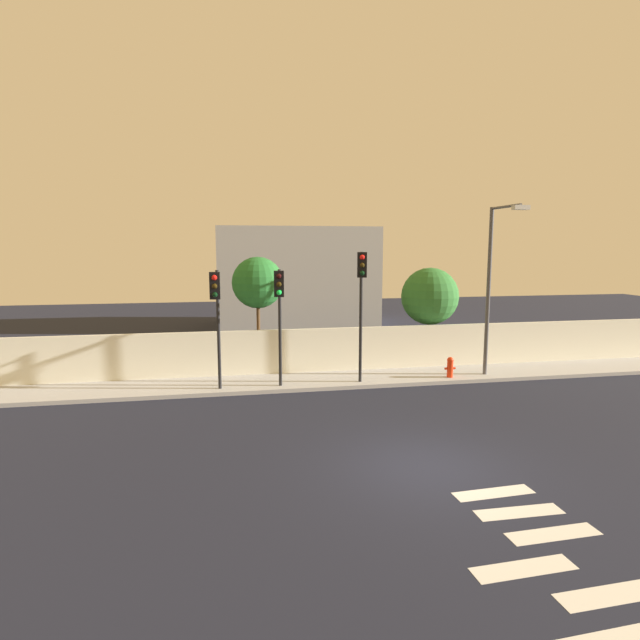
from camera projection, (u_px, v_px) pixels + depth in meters
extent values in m
plane|color=black|center=(426.00, 467.00, 12.58)|extent=(80.00, 80.00, 0.00)
cube|color=#ADADAD|center=(347.00, 380.00, 20.54)|extent=(36.00, 2.40, 0.15)
cube|color=silver|center=(339.00, 349.00, 21.66)|extent=(36.00, 0.18, 1.80)
cube|color=silver|center=(612.00, 595.00, 7.94)|extent=(1.81, 0.50, 0.01)
cube|color=silver|center=(524.00, 568.00, 8.59)|extent=(1.82, 0.51, 0.01)
cube|color=silver|center=(553.00, 534.00, 9.63)|extent=(1.81, 0.50, 0.01)
cube|color=silver|center=(519.00, 512.00, 10.43)|extent=(1.80, 0.46, 0.01)
cube|color=silver|center=(494.00, 493.00, 11.24)|extent=(1.82, 0.53, 0.01)
cylinder|color=black|center=(280.00, 328.00, 19.10)|extent=(0.12, 0.12, 4.33)
cylinder|color=black|center=(279.00, 273.00, 18.28)|extent=(0.21, 1.07, 0.08)
cube|color=black|center=(279.00, 284.00, 17.80)|extent=(0.36, 0.24, 0.90)
sphere|color=black|center=(279.00, 276.00, 17.65)|extent=(0.18, 0.18, 0.18)
sphere|color=#33260A|center=(279.00, 284.00, 17.69)|extent=(0.18, 0.18, 0.18)
sphere|color=#19F24C|center=(279.00, 293.00, 17.72)|extent=(0.18, 0.18, 0.18)
cylinder|color=black|center=(361.00, 318.00, 19.62)|extent=(0.12, 0.12, 4.95)
cylinder|color=black|center=(362.00, 255.00, 18.84)|extent=(0.29, 0.91, 0.08)
cube|color=black|center=(362.00, 265.00, 18.44)|extent=(0.38, 0.27, 0.90)
sphere|color=red|center=(362.00, 257.00, 18.28)|extent=(0.18, 0.18, 0.18)
sphere|color=#33260A|center=(362.00, 265.00, 18.32)|extent=(0.18, 0.18, 0.18)
sphere|color=black|center=(362.00, 273.00, 18.36)|extent=(0.18, 0.18, 0.18)
cylinder|color=black|center=(219.00, 330.00, 18.69)|extent=(0.12, 0.12, 4.32)
cylinder|color=black|center=(216.00, 274.00, 17.72)|extent=(0.15, 1.40, 0.08)
cube|color=black|center=(215.00, 286.00, 17.08)|extent=(0.35, 0.22, 0.90)
sphere|color=red|center=(214.00, 278.00, 16.92)|extent=(0.18, 0.18, 0.18)
sphere|color=#33260A|center=(215.00, 286.00, 16.96)|extent=(0.18, 0.18, 0.18)
sphere|color=black|center=(215.00, 295.00, 17.00)|extent=(0.18, 0.18, 0.18)
cylinder|color=#4C4C51|center=(488.00, 292.00, 20.68)|extent=(0.16, 0.16, 6.67)
cylinder|color=#4C4C51|center=(506.00, 207.00, 19.27)|extent=(0.13, 1.96, 0.10)
cube|color=beige|center=(521.00, 207.00, 18.33)|extent=(0.60, 0.25, 0.16)
cylinder|color=red|center=(450.00, 369.00, 20.58)|extent=(0.24, 0.24, 0.65)
sphere|color=red|center=(450.00, 360.00, 20.53)|extent=(0.26, 0.26, 0.26)
cylinder|color=red|center=(446.00, 369.00, 20.55)|extent=(0.10, 0.09, 0.09)
cylinder|color=red|center=(454.00, 368.00, 20.61)|extent=(0.10, 0.09, 0.09)
cylinder|color=brown|center=(259.00, 335.00, 21.79)|extent=(0.15, 0.15, 3.23)
sphere|color=#266F2D|center=(258.00, 283.00, 21.48)|extent=(2.13, 2.13, 2.13)
cylinder|color=brown|center=(429.00, 339.00, 23.25)|extent=(0.17, 0.17, 2.42)
sphere|color=#2F722F|center=(430.00, 296.00, 22.98)|extent=(2.53, 2.53, 2.53)
cube|color=#9F9F9F|center=(295.00, 277.00, 35.00)|extent=(10.36, 6.00, 6.56)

